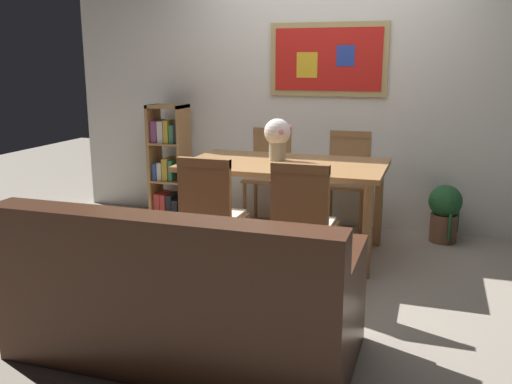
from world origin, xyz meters
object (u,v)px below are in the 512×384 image
Objects in this scene: leather_couch at (182,300)px; potted_ivy at (445,211)px; dining_chair_near_left at (210,209)px; dining_chair_far_left at (269,167)px; bookshelf at (169,164)px; dining_table at (285,173)px; tv_remote at (312,166)px; dining_chair_far_right at (348,172)px; flower_vase at (278,136)px; dining_chair_near_right at (303,217)px.

potted_ivy is at bearing 61.46° from leather_couch.
dining_chair_near_left reaches higher than potted_ivy.
dining_chair_far_left is 0.51× the size of leather_couch.
potted_ivy is (1.58, 1.45, -0.26)m from dining_chair_near_left.
leather_couch is 1.59× the size of bookshelf.
bookshelf is (-1.37, 0.67, -0.12)m from dining_table.
tv_remote is (0.26, -0.16, 0.10)m from dining_table.
bookshelf reaches higher than dining_table.
bookshelf is (-1.76, -0.16, 0.00)m from dining_chair_far_right.
bookshelf reaches higher than leather_couch.
tv_remote is at bearing -33.84° from flower_vase.
dining_chair_far_right is at bearing 58.29° from flower_vase.
dining_chair_far_right is (0.38, 0.83, -0.12)m from dining_table.
flower_vase is at bearing -121.71° from dining_chair_far_right.
flower_vase reaches higher than dining_chair_near_left.
dining_chair_far_left is at bearing 96.54° from leather_couch.
dining_chair_near_left is 2.17m from potted_ivy.
tv_remote is at bearing -97.05° from dining_chair_far_right.
potted_ivy is at bearing 57.70° from dining_chair_near_right.
dining_table is 0.32m from tv_remote.
dining_chair_near_right is 1.00× the size of dining_chair_far_right.
bookshelf is 6.99× the size of tv_remote.
leather_couch is (-0.42, -1.00, -0.23)m from dining_chair_near_right.
dining_chair_near_left is at bearing -113.78° from dining_chair_far_right.
dining_chair_far_right is at bearing 65.08° from dining_table.
flower_vase reaches higher than potted_ivy.
potted_ivy is (1.34, 2.46, -0.04)m from leather_couch.
dining_chair_far_left is 1.66m from potted_ivy.
dining_chair_near_right is 5.63× the size of tv_remote.
dining_chair_near_left reaches higher than dining_table.
dining_chair_near_left is at bearing -54.14° from bookshelf.
bookshelf reaches higher than dining_chair_near_left.
bookshelf is at bearing 125.86° from dining_chair_near_left.
dining_table is 1.76× the size of dining_chair_near_left.
dining_table is at bearing 148.74° from tv_remote.
dining_chair_near_right is at bearing -66.57° from dining_table.
dining_chair_near_left is at bearing -133.29° from tv_remote.
dining_chair_far_right is at bearing 80.00° from leather_couch.
flower_vase is at bearing 116.25° from dining_chair_near_right.
leather_couch is at bearing -76.08° from dining_chair_near_left.
dining_chair_far_left is 0.81× the size of bookshelf.
bookshelf is 1.48m from flower_vase.
flower_vase is at bearing 138.89° from dining_table.
dining_chair_near_left is 1.76m from dining_chair_far_right.
dining_chair_near_right is 0.66m from dining_chair_near_left.
dining_chair_near_left is (0.05, -1.61, 0.00)m from dining_chair_far_left.
dining_chair_far_right is 0.98m from flower_vase.
dining_table is 1.53m from bookshelf.
dining_chair_far_left reaches higher than dining_table.
dining_chair_near_left is 1.00× the size of dining_chair_far_right.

